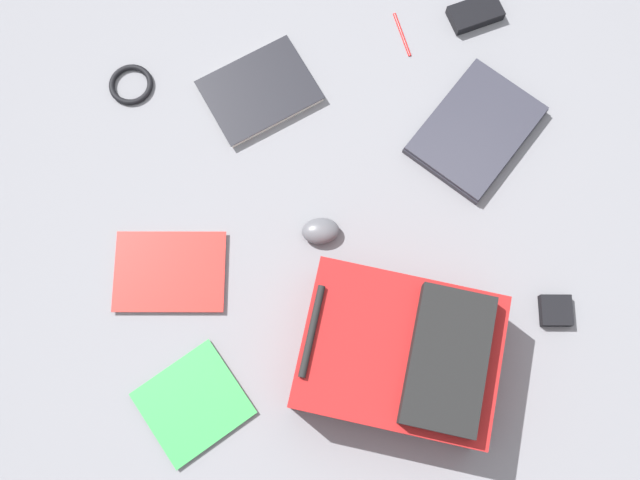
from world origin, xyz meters
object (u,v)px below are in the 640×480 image
(book_red, at_px, (260,91))
(cable_coil, at_px, (131,85))
(computer_mouse, at_px, (321,231))
(pen_black, at_px, (402,34))
(power_brick, at_px, (475,13))
(book_comic, at_px, (193,403))
(earbud_pouch, at_px, (556,311))
(book_manual, at_px, (170,272))
(backpack, at_px, (401,355))
(laptop, at_px, (476,130))

(book_red, height_order, cable_coil, book_red)
(computer_mouse, bearing_deg, pen_black, -26.43)
(cable_coil, distance_m, power_brick, 0.94)
(book_comic, distance_m, book_red, 0.80)
(book_red, relative_size, earbud_pouch, 4.51)
(book_comic, relative_size, book_red, 0.88)
(book_comic, xyz_separation_m, book_red, (0.77, -0.24, 0.01))
(book_manual, relative_size, power_brick, 2.12)
(computer_mouse, bearing_deg, backpack, -154.34)
(laptop, distance_m, pen_black, 0.33)
(book_red, bearing_deg, computer_mouse, -164.66)
(book_red, distance_m, book_manual, 0.52)
(backpack, xyz_separation_m, pen_black, (0.85, -0.15, -0.09))
(book_manual, bearing_deg, laptop, -71.59)
(backpack, xyz_separation_m, cable_coil, (0.79, 0.58, -0.09))
(book_manual, bearing_deg, book_red, -30.88)
(computer_mouse, distance_m, earbud_pouch, 0.60)
(power_brick, xyz_separation_m, earbud_pouch, (-0.82, -0.05, -0.00))
(laptop, distance_m, cable_coil, 0.90)
(book_comic, bearing_deg, book_manual, 5.40)
(earbud_pouch, bearing_deg, book_manual, 76.78)
(laptop, bearing_deg, book_manual, 108.41)
(computer_mouse, relative_size, pen_black, 0.69)
(cable_coil, relative_size, power_brick, 0.84)
(backpack, relative_size, pen_black, 3.88)
(power_brick, relative_size, earbud_pouch, 1.86)
(book_comic, height_order, cable_coil, cable_coil)
(book_comic, distance_m, pen_black, 1.09)
(book_manual, bearing_deg, power_brick, -55.27)
(backpack, distance_m, computer_mouse, 0.36)
(book_manual, distance_m, computer_mouse, 0.38)
(laptop, distance_m, book_comic, 0.97)
(laptop, height_order, pen_black, laptop)
(power_brick, bearing_deg, book_manual, 124.73)
(backpack, relative_size, earbud_pouch, 6.95)
(power_brick, bearing_deg, backpack, 158.31)
(power_brick, bearing_deg, earbud_pouch, -176.82)
(book_red, xyz_separation_m, book_manual, (-0.45, 0.27, -0.00))
(book_red, distance_m, computer_mouse, 0.41)
(book_comic, distance_m, computer_mouse, 0.51)
(backpack, relative_size, laptop, 1.32)
(laptop, distance_m, power_brick, 0.34)
(cable_coil, bearing_deg, earbud_pouch, -126.68)
(earbud_pouch, bearing_deg, laptop, 12.27)
(computer_mouse, distance_m, pen_black, 0.59)
(backpack, height_order, book_comic, backpack)
(book_comic, distance_m, earbud_pouch, 0.89)
(computer_mouse, bearing_deg, book_comic, 139.38)
(backpack, height_order, cable_coil, backpack)
(book_comic, bearing_deg, earbud_pouch, -83.21)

